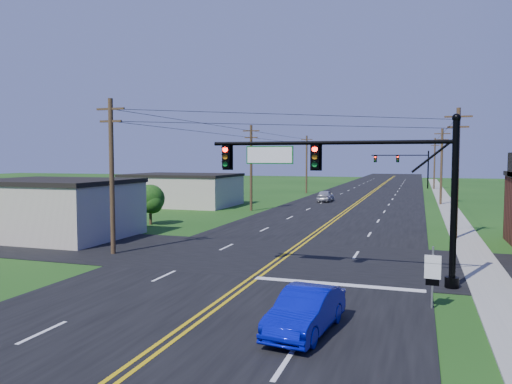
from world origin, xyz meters
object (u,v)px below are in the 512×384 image
(signal_mast_main, at_px, (349,177))
(route_sign, at_px, (433,273))
(signal_mast_far, at_px, (403,163))
(blue_car, at_px, (306,312))

(signal_mast_main, distance_m, route_sign, 5.97)
(signal_mast_main, bearing_deg, signal_mast_far, 89.92)
(signal_mast_far, bearing_deg, route_sign, -87.36)
(signal_mast_main, height_order, signal_mast_far, same)
(route_sign, bearing_deg, signal_mast_main, 141.40)
(signal_mast_far, relative_size, route_sign, 4.67)
(blue_car, relative_size, route_sign, 1.81)
(signal_mast_main, xyz_separation_m, route_sign, (3.58, -3.38, -3.38))
(blue_car, bearing_deg, route_sign, 52.41)
(signal_mast_far, bearing_deg, signal_mast_main, -90.08)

